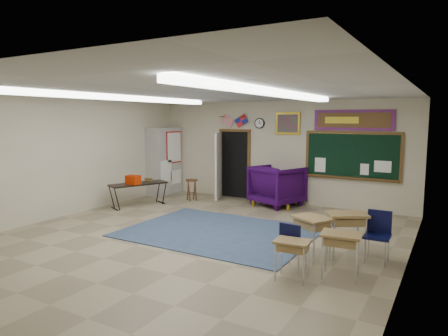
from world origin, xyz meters
The scene contains 24 objects.
floor centered at (0.00, 0.00, 0.00)m, with size 9.00×9.00×0.00m, color gray.
back_wall centered at (0.00, 4.50, 1.50)m, with size 8.00×0.04×3.00m, color beige.
left_wall centered at (-4.00, 0.00, 1.50)m, with size 0.04×9.00×3.00m, color beige.
right_wall centered at (4.00, 0.00, 1.50)m, with size 0.04×9.00×3.00m, color beige.
ceiling centered at (0.00, 0.00, 3.00)m, with size 8.00×9.00×0.04m, color beige.
area_rug centered at (0.20, 0.80, 0.01)m, with size 4.00×3.00×0.02m, color #374C69.
fluorescent_strips centered at (0.00, 0.00, 2.94)m, with size 3.86×6.00×0.10m, color white, non-canonical shape.
doorway centered at (-1.50, 4.35, 1.06)m, with size 1.10×0.89×2.16m.
chalkboard centered at (2.20, 4.46, 1.46)m, with size 2.55×0.14×1.30m.
bulletin_board centered at (2.20, 4.47, 2.45)m, with size 2.10×0.05×0.55m.
framed_art_print centered at (0.35, 4.47, 2.35)m, with size 0.75×0.05×0.65m.
wall_clock centered at (-0.55, 4.47, 2.35)m, with size 0.32×0.05×0.32m.
wall_flags centered at (-1.40, 4.44, 2.48)m, with size 1.16×0.06×0.70m, color red, non-canonical shape.
storage_cabinet centered at (-3.71, 3.85, 1.10)m, with size 0.59×1.25×2.20m.
wingback_armchair centered at (0.23, 4.03, 0.58)m, with size 1.24×1.27×1.16m, color #230537.
student_chair_reading centered at (-0.11, 3.95, 0.41)m, with size 0.41×0.41×0.81m, color black, non-canonical shape.
student_chair_desk_a centered at (2.39, -0.42, 0.40)m, with size 0.40×0.40×0.81m, color black, non-canonical shape.
student_chair_desk_b centered at (3.53, 0.58, 0.45)m, with size 0.45×0.45×0.90m, color black, non-canonical shape.
student_desk_front_left centered at (2.48, 0.21, 0.43)m, with size 0.79×0.73×0.76m.
student_desk_front_right centered at (2.99, 0.63, 0.45)m, with size 0.84×0.78×0.81m.
student_desk_back_left centered at (2.52, -0.86, 0.35)m, with size 0.56×0.44×0.63m.
student_desk_back_right centered at (3.15, -0.41, 0.40)m, with size 0.65×0.52×0.72m.
folding_table centered at (-3.14, 1.92, 0.36)m, with size 1.14×1.69×0.92m.
wooden_stool centered at (-2.28, 3.35, 0.34)m, with size 0.37×0.37×0.65m.
Camera 1 is at (4.59, -6.54, 2.50)m, focal length 32.00 mm.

